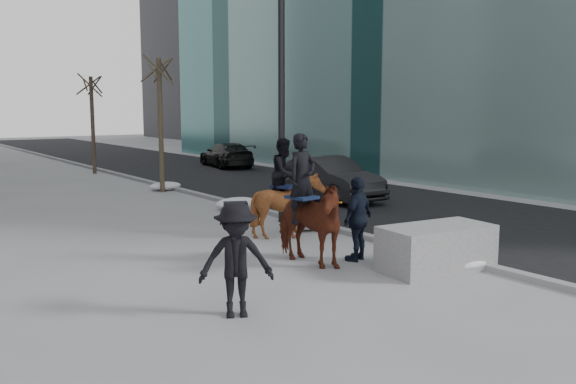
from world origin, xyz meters
TOP-DOWN VIEW (x-y plane):
  - ground at (0.00, 0.00)m, footprint 120.00×120.00m
  - road at (7.00, 10.00)m, footprint 8.00×90.00m
  - curb at (3.00, 10.00)m, footprint 0.25×90.00m
  - planter at (2.17, -0.74)m, footprint 2.32×1.35m
  - car_near at (6.30, 7.61)m, footprint 1.75×4.55m
  - car_far at (9.17, 19.69)m, footprint 2.54×4.72m
  - tree_near at (2.40, 12.69)m, footprint 1.20×1.20m
  - tree_far at (2.40, 20.52)m, footprint 1.20×1.20m
  - mounted_left at (0.37, 1.10)m, footprint 1.15×2.14m
  - mounted_right at (1.55, 3.41)m, footprint 1.72×1.81m
  - feeder at (1.44, 0.73)m, footprint 1.11×1.02m
  - camera_crew at (-2.37, -0.77)m, footprint 1.30×1.07m
  - lamppost at (2.60, 5.16)m, footprint 0.25×0.80m
  - snow_piles at (2.70, 5.97)m, footprint 1.43×14.89m

SIDE VIEW (x-z plane):
  - ground at x=0.00m, z-range 0.00..0.00m
  - road at x=7.00m, z-range 0.00..0.01m
  - curb at x=3.00m, z-range 0.00..0.12m
  - snow_piles at x=2.70m, z-range -0.01..0.35m
  - planter at x=2.17m, z-range 0.00..0.88m
  - car_far at x=9.17m, z-range 0.00..1.30m
  - car_near at x=6.30m, z-range 0.00..1.48m
  - feeder at x=1.44m, z-range 0.00..1.76m
  - camera_crew at x=-2.37m, z-range 0.01..1.76m
  - mounted_right at x=1.55m, z-range -0.24..2.18m
  - mounted_left at x=0.37m, z-range -0.34..2.31m
  - tree_far at x=2.40m, z-range 0.00..5.10m
  - tree_near at x=2.40m, z-range 0.00..5.50m
  - lamppost at x=2.60m, z-range 0.45..9.54m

